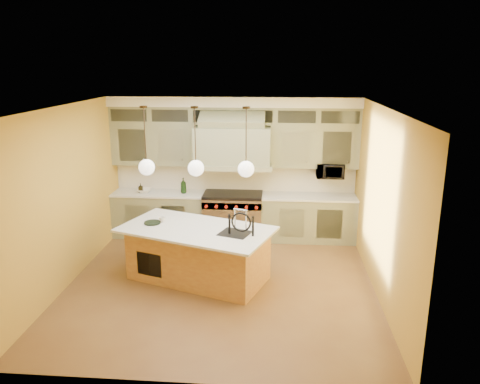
# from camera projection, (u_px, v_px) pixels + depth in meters

# --- Properties ---
(floor) EXTENTS (5.00, 5.00, 0.00)m
(floor) POSITION_uv_depth(u_px,v_px,m) (221.00, 284.00, 7.76)
(floor) COLOR brown
(floor) RESTS_ON ground
(ceiling) EXTENTS (5.00, 5.00, 0.00)m
(ceiling) POSITION_uv_depth(u_px,v_px,m) (219.00, 107.00, 6.98)
(ceiling) COLOR white
(ceiling) RESTS_ON wall_back
(wall_back) EXTENTS (5.00, 0.00, 5.00)m
(wall_back) POSITION_uv_depth(u_px,v_px,m) (234.00, 166.00, 9.77)
(wall_back) COLOR gold
(wall_back) RESTS_ON ground
(wall_front) EXTENTS (5.00, 0.00, 5.00)m
(wall_front) POSITION_uv_depth(u_px,v_px,m) (191.00, 267.00, 4.97)
(wall_front) COLOR gold
(wall_front) RESTS_ON ground
(wall_left) EXTENTS (0.00, 5.00, 5.00)m
(wall_left) POSITION_uv_depth(u_px,v_px,m) (67.00, 197.00, 7.56)
(wall_left) COLOR gold
(wall_left) RESTS_ON ground
(wall_right) EXTENTS (0.00, 5.00, 5.00)m
(wall_right) POSITION_uv_depth(u_px,v_px,m) (381.00, 204.00, 7.17)
(wall_right) COLOR gold
(wall_right) RESTS_ON ground
(back_cabinetry) EXTENTS (5.00, 0.77, 2.90)m
(back_cabinetry) POSITION_uv_depth(u_px,v_px,m) (233.00, 170.00, 9.52)
(back_cabinetry) COLOR gray
(back_cabinetry) RESTS_ON floor
(range) EXTENTS (1.20, 0.74, 0.96)m
(range) POSITION_uv_depth(u_px,v_px,m) (233.00, 215.00, 9.68)
(range) COLOR silver
(range) RESTS_ON floor
(kitchen_island) EXTENTS (2.75, 2.05, 1.35)m
(kitchen_island) POSITION_uv_depth(u_px,v_px,m) (198.00, 253.00, 7.83)
(kitchen_island) COLOR #9F6038
(kitchen_island) RESTS_ON floor
(counter_stool) EXTENTS (0.53, 0.53, 1.29)m
(counter_stool) POSITION_uv_depth(u_px,v_px,m) (238.00, 249.00, 7.28)
(counter_stool) COLOR black
(counter_stool) RESTS_ON floor
(microwave) EXTENTS (0.54, 0.37, 0.30)m
(microwave) POSITION_uv_depth(u_px,v_px,m) (330.00, 171.00, 9.38)
(microwave) COLOR black
(microwave) RESTS_ON back_cabinetry
(oil_bottle_a) EXTENTS (0.14, 0.14, 0.32)m
(oil_bottle_a) POSITION_uv_depth(u_px,v_px,m) (183.00, 186.00, 9.61)
(oil_bottle_a) COLOR black
(oil_bottle_a) RESTS_ON back_cabinetry
(oil_bottle_b) EXTENTS (0.09, 0.10, 0.19)m
(oil_bottle_b) POSITION_uv_depth(u_px,v_px,m) (141.00, 188.00, 9.68)
(oil_bottle_b) COLOR black
(oil_bottle_b) RESTS_ON back_cabinetry
(fruit_bowl) EXTENTS (0.30, 0.30, 0.07)m
(fruit_bowl) POSITION_uv_depth(u_px,v_px,m) (144.00, 190.00, 9.71)
(fruit_bowl) COLOR white
(fruit_bowl) RESTS_ON back_cabinetry
(cup) EXTENTS (0.11, 0.11, 0.09)m
(cup) POSITION_uv_depth(u_px,v_px,m) (162.00, 220.00, 7.94)
(cup) COLOR silver
(cup) RESTS_ON kitchen_island
(pendant_left) EXTENTS (0.26, 0.26, 1.11)m
(pendant_left) POSITION_uv_depth(u_px,v_px,m) (147.00, 166.00, 7.50)
(pendant_left) COLOR #2D2319
(pendant_left) RESTS_ON ceiling
(pendant_center) EXTENTS (0.26, 0.26, 1.11)m
(pendant_center) POSITION_uv_depth(u_px,v_px,m) (196.00, 166.00, 7.43)
(pendant_center) COLOR #2D2319
(pendant_center) RESTS_ON ceiling
(pendant_right) EXTENTS (0.26, 0.26, 1.11)m
(pendant_right) POSITION_uv_depth(u_px,v_px,m) (246.00, 167.00, 7.37)
(pendant_right) COLOR #2D2319
(pendant_right) RESTS_ON ceiling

